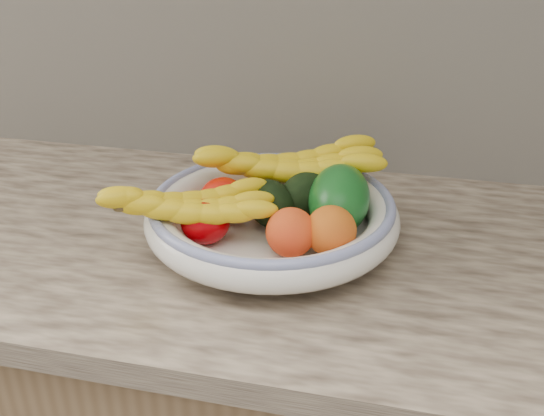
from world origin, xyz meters
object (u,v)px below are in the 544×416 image
(green_mango, at_px, (339,199))
(banana_bunch_front, at_px, (188,210))
(banana_bunch_back, at_px, (288,170))
(fruit_bowl, at_px, (272,215))

(green_mango, relative_size, banana_bunch_front, 0.54)
(banana_bunch_back, bearing_deg, fruit_bowl, -111.04)
(green_mango, xyz_separation_m, banana_bunch_front, (-0.21, -0.10, 0.01))
(fruit_bowl, relative_size, banana_bunch_back, 1.21)
(banana_bunch_back, bearing_deg, banana_bunch_front, -141.60)
(fruit_bowl, xyz_separation_m, green_mango, (0.10, 0.02, 0.03))
(fruit_bowl, distance_m, banana_bunch_back, 0.09)
(fruit_bowl, distance_m, green_mango, 0.11)
(fruit_bowl, bearing_deg, green_mango, 12.31)
(fruit_bowl, xyz_separation_m, banana_bunch_back, (0.01, 0.08, 0.04))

